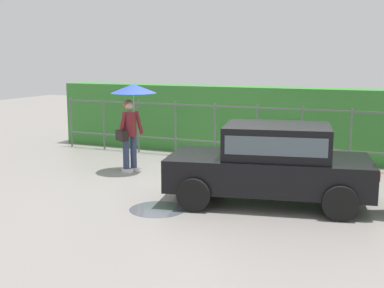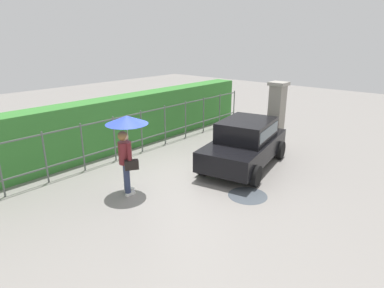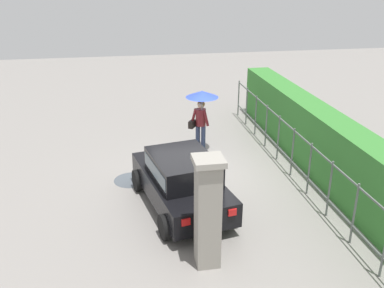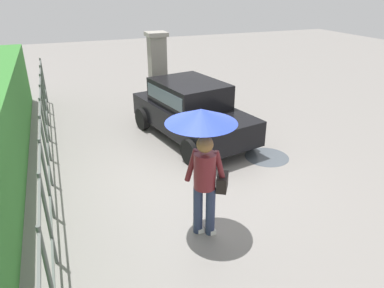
{
  "view_description": "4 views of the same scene",
  "coord_description": "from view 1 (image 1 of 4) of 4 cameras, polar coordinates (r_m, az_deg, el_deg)",
  "views": [
    {
      "loc": [
        3.87,
        -9.67,
        2.7
      ],
      "look_at": [
        -0.11,
        -0.31,
        0.93
      ],
      "focal_mm": 46.78,
      "sensor_mm": 36.0,
      "label": 1
    },
    {
      "loc": [
        -6.83,
        -5.86,
        3.95
      ],
      "look_at": [
        -0.25,
        -0.15,
        1.08
      ],
      "focal_mm": 30.48,
      "sensor_mm": 36.0,
      "label": 2
    },
    {
      "loc": [
        11.26,
        -2.12,
        5.71
      ],
      "look_at": [
        -0.36,
        -0.08,
        0.91
      ],
      "focal_mm": 39.9,
      "sensor_mm": 36.0,
      "label": 3
    },
    {
      "loc": [
        -6.36,
        2.4,
        3.73
      ],
      "look_at": [
        -0.55,
        0.13,
        0.88
      ],
      "focal_mm": 33.04,
      "sensor_mm": 36.0,
      "label": 4
    }
  ],
  "objects": [
    {
      "name": "ground_plane",
      "position": [
        10.76,
        1.17,
        -4.68
      ],
      "size": [
        40.0,
        40.0,
        0.0
      ],
      "primitive_type": "plane",
      "color": "gray"
    },
    {
      "name": "pedestrian",
      "position": [
        11.81,
        -6.9,
        4.42
      ],
      "size": [
        1.07,
        1.07,
        2.09
      ],
      "rotation": [
        0.0,
        0.0,
        -0.56
      ],
      "color": "#2D3856",
      "rests_on": "ground"
    },
    {
      "name": "hedge_row",
      "position": [
        13.97,
        8.47,
        2.54
      ],
      "size": [
        12.68,
        0.9,
        1.9
      ],
      "primitive_type": "cube",
      "color": "#387F33",
      "rests_on": "ground"
    },
    {
      "name": "puddle_near",
      "position": [
        9.1,
        -3.93,
        -7.42
      ],
      "size": [
        1.03,
        1.03,
        0.0
      ],
      "primitive_type": "cylinder",
      "color": "#4C545B",
      "rests_on": "ground"
    },
    {
      "name": "car",
      "position": [
        9.42,
        9.07,
        -1.88
      ],
      "size": [
        3.95,
        2.42,
        1.48
      ],
      "rotation": [
        0.0,
        0.0,
        3.34
      ],
      "color": "black",
      "rests_on": "ground"
    },
    {
      "name": "fence_section",
      "position": [
        13.08,
        7.41,
        1.52
      ],
      "size": [
        11.73,
        0.05,
        1.5
      ],
      "color": "#59605B",
      "rests_on": "ground"
    }
  ]
}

